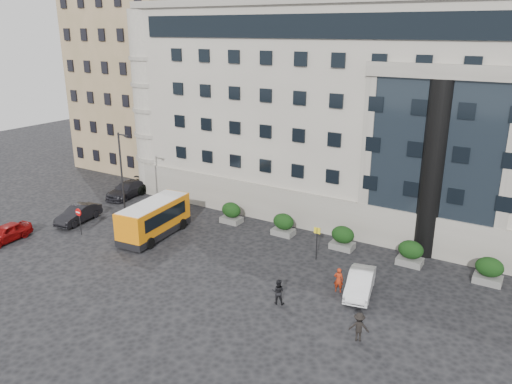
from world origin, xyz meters
TOP-DOWN VIEW (x-y plane):
  - ground at (0.00, 0.00)m, footprint 120.00×120.00m
  - civic_building at (6.00, 22.00)m, footprint 44.00×24.00m
  - entrance_column at (12.00, 10.30)m, footprint 1.80×1.80m
  - apartment_near at (-24.00, 20.00)m, footprint 14.00×14.00m
  - apartment_far at (-27.00, 38.00)m, footprint 13.00×13.00m
  - hedge_a at (-4.00, 7.80)m, footprint 1.80×1.26m
  - hedge_b at (1.20, 7.80)m, footprint 1.80×1.26m
  - hedge_c at (6.40, 7.80)m, footprint 1.80×1.26m
  - hedge_d at (11.60, 7.80)m, footprint 1.80×1.26m
  - hedge_e at (16.80, 7.80)m, footprint 1.80×1.26m
  - street_lamp at (-11.94, 3.00)m, footprint 1.16×0.18m
  - bus_stop_sign at (5.50, 5.00)m, footprint 0.50×0.08m
  - no_entry_sign at (-13.00, -1.04)m, footprint 0.64×0.16m
  - minibus at (-7.65, 2.04)m, footprint 3.18×7.17m
  - red_truck at (-15.77, 14.52)m, footprint 3.11×6.12m
  - parked_car_a at (-17.00, -5.05)m, footprint 2.00×4.28m
  - parked_car_b at (-15.51, 0.84)m, footprint 2.20×4.69m
  - parked_car_c at (-17.00, 8.13)m, footprint 2.67×5.36m
  - parked_car_d at (-17.00, 10.77)m, footprint 2.84×5.30m
  - white_taxi at (10.00, 1.99)m, footprint 2.42×4.60m
  - pedestrian_a at (8.74, 1.44)m, footprint 0.69×0.54m
  - pedestrian_b at (6.16, -1.88)m, footprint 0.93×0.81m
  - pedestrian_c at (11.77, -2.93)m, footprint 1.22×0.93m

SIDE VIEW (x-z plane):
  - ground at x=0.00m, z-range 0.00..0.00m
  - parked_car_d at x=-17.00m, z-range 0.00..1.42m
  - parked_car_a at x=-17.00m, z-range 0.00..1.42m
  - white_taxi at x=10.00m, z-range 0.00..1.44m
  - parked_car_b at x=-15.51m, z-range 0.00..1.49m
  - parked_car_c at x=-17.00m, z-range 0.00..1.50m
  - pedestrian_b at x=6.16m, z-range 0.00..1.63m
  - pedestrian_c at x=11.77m, z-range 0.00..1.67m
  - pedestrian_a at x=8.74m, z-range 0.00..1.68m
  - hedge_a at x=-4.00m, z-range 0.01..1.85m
  - hedge_b at x=1.20m, z-range 0.01..1.85m
  - hedge_c at x=6.40m, z-range 0.01..1.85m
  - hedge_d at x=11.60m, z-range 0.01..1.85m
  - hedge_e at x=16.80m, z-range 0.01..1.85m
  - minibus at x=-7.65m, z-range 0.15..3.06m
  - red_truck at x=-15.77m, z-range 0.04..3.26m
  - no_entry_sign at x=-13.00m, z-range 0.49..2.81m
  - bus_stop_sign at x=5.50m, z-range 0.47..2.99m
  - street_lamp at x=-11.94m, z-range 0.37..8.37m
  - entrance_column at x=12.00m, z-range 0.00..13.00m
  - civic_building at x=6.00m, z-range 0.00..18.00m
  - apartment_near at x=-24.00m, z-range 0.00..20.00m
  - apartment_far at x=-27.00m, z-range 0.00..22.00m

